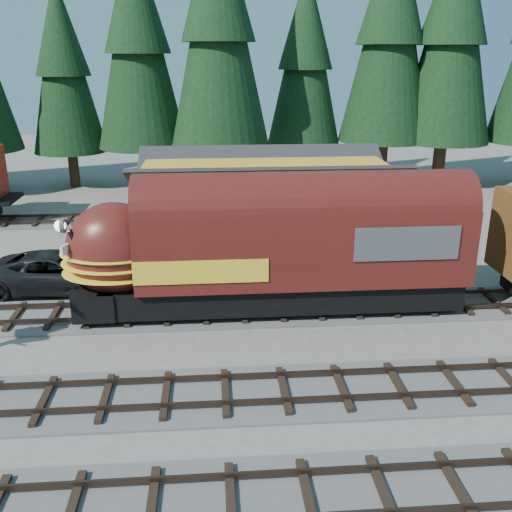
{
  "coord_description": "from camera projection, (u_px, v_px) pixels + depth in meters",
  "views": [
    {
      "loc": [
        -2.63,
        -16.99,
        9.87
      ],
      "look_at": [
        -0.98,
        4.0,
        2.39
      ],
      "focal_mm": 40.0,
      "sensor_mm": 36.0,
      "label": 1
    }
  ],
  "objects": [
    {
      "name": "ground",
      "position": [
        294.0,
        360.0,
        19.46
      ],
      "size": [
        120.0,
        120.0,
        0.0
      ],
      "primitive_type": "plane",
      "color": "#6B665B",
      "rests_on": "ground"
    },
    {
      "name": "track_spur",
      "position": [
        95.0,
        220.0,
        35.61
      ],
      "size": [
        32.0,
        3.2,
        0.33
      ],
      "color": "#4C4947",
      "rests_on": "ground"
    },
    {
      "name": "depot",
      "position": [
        265.0,
        201.0,
        28.34
      ],
      "size": [
        12.8,
        7.0,
        5.3
      ],
      "color": "#C78E1C",
      "rests_on": "ground"
    },
    {
      "name": "conifer_backdrop",
      "position": [
        343.0,
        39.0,
        39.91
      ],
      "size": [
        80.2,
        22.86,
        16.98
      ],
      "color": "black",
      "rests_on": "ground"
    },
    {
      "name": "locomotive",
      "position": [
        261.0,
        253.0,
        22.32
      ],
      "size": [
        15.86,
        3.15,
        4.31
      ],
      "color": "black",
      "rests_on": "ground"
    },
    {
      "name": "pickup_truck_a",
      "position": [
        59.0,
        272.0,
        25.0
      ],
      "size": [
        6.3,
        3.14,
        1.71
      ],
      "primitive_type": "imported",
      "rotation": [
        0.0,
        0.0,
        1.52
      ],
      "color": "black",
      "rests_on": "ground"
    }
  ]
}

